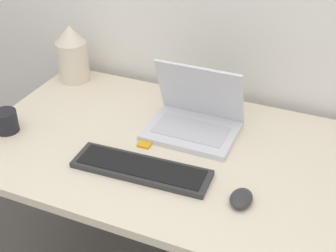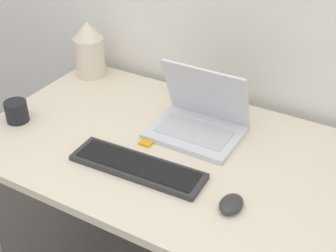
{
  "view_description": "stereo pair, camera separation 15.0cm",
  "coord_description": "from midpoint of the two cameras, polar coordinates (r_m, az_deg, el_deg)",
  "views": [
    {
      "loc": [
        0.45,
        -0.79,
        1.69
      ],
      "look_at": [
        -0.04,
        0.38,
        0.86
      ],
      "focal_mm": 50.0,
      "sensor_mm": 36.0,
      "label": 1
    },
    {
      "loc": [
        0.59,
        -0.72,
        1.69
      ],
      "look_at": [
        -0.04,
        0.38,
        0.86
      ],
      "focal_mm": 50.0,
      "sensor_mm": 36.0,
      "label": 2
    }
  ],
  "objects": [
    {
      "name": "mp3_player",
      "position": [
        1.6,
        -5.39,
        -2.12
      ],
      "size": [
        0.04,
        0.06,
        0.01
      ],
      "color": "orange",
      "rests_on": "desk"
    },
    {
      "name": "vase",
      "position": [
        2.01,
        -13.76,
        8.5
      ],
      "size": [
        0.13,
        0.13,
        0.24
      ],
      "color": "beige",
      "rests_on": "desk"
    },
    {
      "name": "mouse",
      "position": [
        1.36,
        5.78,
        -8.91
      ],
      "size": [
        0.06,
        0.09,
        0.03
      ],
      "color": "#2D2D2D",
      "rests_on": "desk"
    },
    {
      "name": "keyboard",
      "position": [
        1.48,
        -6.21,
        -5.31
      ],
      "size": [
        0.45,
        0.15,
        0.02
      ],
      "color": "#2D2D2D",
      "rests_on": "desk"
    },
    {
      "name": "mug",
      "position": [
        1.76,
        -21.49,
        0.46
      ],
      "size": [
        0.08,
        0.08,
        0.08
      ],
      "color": "black",
      "rests_on": "desk"
    },
    {
      "name": "desk",
      "position": [
        1.61,
        -0.99,
        -5.44
      ],
      "size": [
        1.42,
        0.8,
        0.76
      ],
      "color": "beige",
      "rests_on": "ground_plane"
    },
    {
      "name": "laptop",
      "position": [
        1.64,
        0.66,
        1.03
      ],
      "size": [
        0.31,
        0.24,
        0.24
      ],
      "color": "silver",
      "rests_on": "desk"
    }
  ]
}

